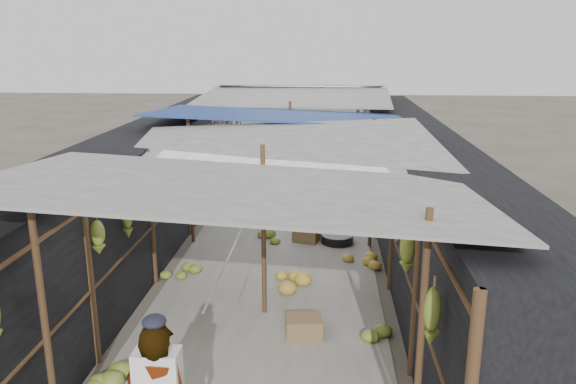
% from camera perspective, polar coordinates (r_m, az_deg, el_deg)
% --- Properties ---
extents(aisle_slab, '(3.60, 16.00, 0.02)m').
position_cam_1_polar(aisle_slab, '(11.96, -0.57, -4.47)').
color(aisle_slab, '#9E998E').
rests_on(aisle_slab, ground).
extents(stall_left, '(1.40, 15.00, 2.30)m').
position_cam_1_polar(stall_left, '(12.14, -13.40, 1.02)').
color(stall_left, black).
rests_on(stall_left, ground).
extents(stall_right, '(1.40, 15.00, 2.30)m').
position_cam_1_polar(stall_right, '(11.74, 12.67, 0.59)').
color(stall_right, black).
rests_on(stall_right, ground).
extents(crate_near, '(0.54, 0.45, 0.30)m').
position_cam_1_polar(crate_near, '(8.05, 1.63, -13.56)').
color(crate_near, olive).
rests_on(crate_near, ground).
extents(crate_mid, '(0.60, 0.53, 0.30)m').
position_cam_1_polar(crate_mid, '(11.60, 1.90, -4.36)').
color(crate_mid, olive).
rests_on(crate_mid, ground).
extents(crate_back, '(0.47, 0.42, 0.25)m').
position_cam_1_polar(crate_back, '(13.39, -1.85, -1.81)').
color(crate_back, olive).
rests_on(crate_back, ground).
extents(black_basin, '(0.65, 0.65, 0.19)m').
position_cam_1_polar(black_basin, '(11.55, 5.04, -4.79)').
color(black_basin, black).
rests_on(black_basin, ground).
extents(shopper_blue, '(0.72, 0.57, 1.48)m').
position_cam_1_polar(shopper_blue, '(13.37, -3.16, 0.88)').
color(shopper_blue, '#1C468D').
rests_on(shopper_blue, ground).
extents(vendor_seated, '(0.42, 0.62, 0.88)m').
position_cam_1_polar(vendor_seated, '(14.55, 4.59, 0.81)').
color(vendor_seated, '#46433D').
rests_on(vendor_seated, ground).
extents(market_canopy, '(5.62, 15.20, 2.77)m').
position_cam_1_polar(market_canopy, '(11.72, -0.35, 7.19)').
color(market_canopy, brown).
rests_on(market_canopy, ground).
extents(hanging_bananas, '(3.95, 14.04, 0.80)m').
position_cam_1_polar(hanging_bananas, '(11.41, -0.92, 3.12)').
color(hanging_bananas, olive).
rests_on(hanging_bananas, ground).
extents(floor_bananas, '(3.96, 10.30, 0.34)m').
position_cam_1_polar(floor_bananas, '(11.20, -1.55, -5.09)').
color(floor_bananas, gold).
rests_on(floor_bananas, ground).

